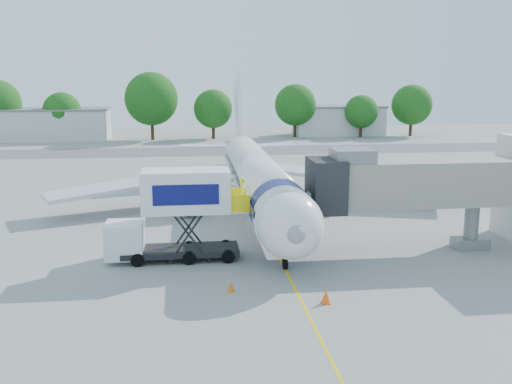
{
  "coord_description": "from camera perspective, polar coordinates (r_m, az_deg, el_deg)",
  "views": [
    {
      "loc": [
        -5.38,
        -40.4,
        11.08
      ],
      "look_at": [
        -0.91,
        -2.87,
        3.2
      ],
      "focal_mm": 40.0,
      "sensor_mm": 36.0,
      "label": 1
    }
  ],
  "objects": [
    {
      "name": "safety_cone_b",
      "position": [
        29.84,
        -2.53,
        -9.44
      ],
      "size": [
        0.38,
        0.38,
        0.6
      ],
      "color": "#FF5E0D",
      "rests_on": "ground"
    },
    {
      "name": "guidance_line",
      "position": [
        42.24,
        0.77,
        -3.43
      ],
      "size": [
        0.15,
        70.0,
        0.01
      ],
      "primitive_type": "cube",
      "color": "yellow",
      "rests_on": "ground"
    },
    {
      "name": "tree_f",
      "position": [
        102.85,
        10.48,
        7.91
      ],
      "size": [
        5.81,
        5.81,
        7.4
      ],
      "color": "#382314",
      "rests_on": "ground"
    },
    {
      "name": "tree_d",
      "position": [
        98.94,
        -4.32,
        8.29
      ],
      "size": [
        6.61,
        6.61,
        8.43
      ],
      "color": "#382314",
      "rests_on": "ground"
    },
    {
      "name": "catering_hiloader",
      "position": [
        34.43,
        -8.06,
        -2.32
      ],
      "size": [
        8.5,
        2.44,
        5.5
      ],
      "color": "black",
      "rests_on": "ground"
    },
    {
      "name": "ground_tug",
      "position": [
        23.63,
        2.84,
        -14.3
      ],
      "size": [
        3.61,
        2.34,
        1.33
      ],
      "rotation": [
        0.0,
        0.0,
        -0.2
      ],
      "color": "white",
      "rests_on": "ground"
    },
    {
      "name": "ground",
      "position": [
        42.24,
        0.77,
        -3.43
      ],
      "size": [
        160.0,
        160.0,
        0.0
      ],
      "primitive_type": "plane",
      "color": "gray",
      "rests_on": "ground"
    },
    {
      "name": "tree_g",
      "position": [
        106.74,
        15.31,
        8.4
      ],
      "size": [
        7.18,
        7.18,
        9.16
      ],
      "color": "#382314",
      "rests_on": "ground"
    },
    {
      "name": "tree_e",
      "position": [
        101.59,
        3.95,
        8.68
      ],
      "size": [
        7.28,
        7.28,
        9.28
      ],
      "color": "#382314",
      "rests_on": "ground"
    },
    {
      "name": "safety_cone_a",
      "position": [
        28.61,
        7.01,
        -10.33
      ],
      "size": [
        0.47,
        0.47,
        0.75
      ],
      "color": "#FF5E0D",
      "rests_on": "ground"
    },
    {
      "name": "tree_c",
      "position": [
        98.29,
        -10.43,
        9.14
      ],
      "size": [
        8.9,
        8.9,
        11.34
      ],
      "color": "#382314",
      "rests_on": "ground"
    },
    {
      "name": "taxiway_strip",
      "position": [
        83.32,
        -3.04,
        4.12
      ],
      "size": [
        120.0,
        10.0,
        0.01
      ],
      "primitive_type": "cube",
      "color": "#59595B",
      "rests_on": "ground"
    },
    {
      "name": "tree_b",
      "position": [
        101.72,
        -18.83,
        7.65
      ],
      "size": [
        6.29,
        6.29,
        8.02
      ],
      "color": "#382314",
      "rests_on": "ground"
    },
    {
      "name": "outbuilding_right",
      "position": [
        106.33,
        8.22,
        7.12
      ],
      "size": [
        16.4,
        7.4,
        5.3
      ],
      "color": "silver",
      "rests_on": "ground"
    },
    {
      "name": "jet_bridge",
      "position": [
        36.6,
        14.77,
        0.78
      ],
      "size": [
        13.9,
        3.2,
        6.6
      ],
      "color": "gray",
      "rests_on": "ground"
    },
    {
      "name": "aircraft",
      "position": [
        45.58,
        0.1,
        1.5
      ],
      "size": [
        34.17,
        37.73,
        11.35
      ],
      "color": "white",
      "rests_on": "ground"
    },
    {
      "name": "outbuilding_left",
      "position": [
        103.26,
        -19.55,
        6.43
      ],
      "size": [
        18.4,
        8.4,
        5.3
      ],
      "color": "silver",
      "rests_on": "ground"
    }
  ]
}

